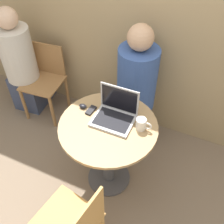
# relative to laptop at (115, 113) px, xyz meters

# --- Properties ---
(ground_plane) EXTENTS (12.00, 12.00, 0.00)m
(ground_plane) POSITION_rel_laptop_xyz_m (-0.02, -0.09, -0.81)
(ground_plane) COLOR #7F6B56
(back_wall) EXTENTS (7.00, 0.05, 2.60)m
(back_wall) POSITION_rel_laptop_xyz_m (-0.02, 0.79, 0.49)
(back_wall) COLOR tan
(back_wall) RESTS_ON ground_plane
(round_table) EXTENTS (0.77, 0.77, 0.75)m
(round_table) POSITION_rel_laptop_xyz_m (-0.02, -0.09, -0.27)
(round_table) COLOR #4C4C51
(round_table) RESTS_ON ground_plane
(laptop) EXTENTS (0.31, 0.25, 0.25)m
(laptop) POSITION_rel_laptop_xyz_m (0.00, 0.00, 0.00)
(laptop) COLOR #B7B7BC
(laptop) RESTS_ON round_table
(cell_phone) EXTENTS (0.06, 0.11, 0.02)m
(cell_phone) POSITION_rel_laptop_xyz_m (-0.21, -0.01, -0.05)
(cell_phone) COLOR black
(cell_phone) RESTS_ON round_table
(computer_mouse) EXTENTS (0.06, 0.05, 0.03)m
(computer_mouse) POSITION_rel_laptop_xyz_m (-0.29, -0.00, -0.04)
(computer_mouse) COLOR black
(computer_mouse) RESTS_ON round_table
(coffee_cup) EXTENTS (0.12, 0.08, 0.10)m
(coffee_cup) POSITION_rel_laptop_xyz_m (0.22, -0.02, -0.01)
(coffee_cup) COLOR white
(coffee_cup) RESTS_ON round_table
(person_seated) EXTENTS (0.42, 0.59, 1.29)m
(person_seated) POSITION_rel_laptop_xyz_m (-0.03, 0.59, -0.27)
(person_seated) COLOR #4C4742
(person_seated) RESTS_ON ground_plane
(chair_background) EXTENTS (0.43, 0.43, 0.81)m
(chair_background) POSITION_rel_laptop_xyz_m (-1.06, 0.49, -0.37)
(chair_background) COLOR #9E7042
(chair_background) RESTS_ON ground_plane
(person_background) EXTENTS (0.37, 0.55, 1.24)m
(person_background) POSITION_rel_laptop_xyz_m (-1.31, 0.49, -0.29)
(person_background) COLOR #3D4766
(person_background) RESTS_ON ground_plane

